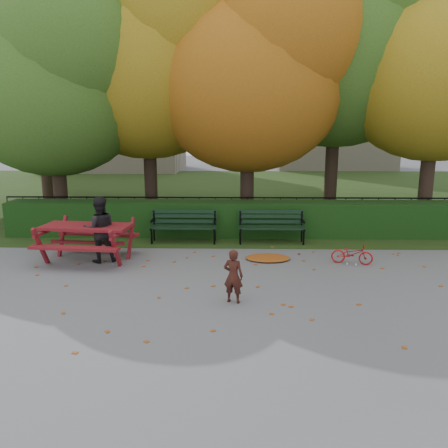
{
  "coord_description": "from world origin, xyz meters",
  "views": [
    {
      "loc": [
        0.06,
        -7.99,
        3.04
      ],
      "look_at": [
        -0.15,
        1.44,
        1.0
      ],
      "focal_mm": 35.0,
      "sensor_mm": 36.0,
      "label": 1
    }
  ],
  "objects_px": {
    "tree_f": "(43,58)",
    "picnic_table": "(87,233)",
    "bicycle": "(352,254)",
    "tree_b": "(156,54)",
    "adult": "(100,230)",
    "child": "(233,276)",
    "bench_left": "(184,224)",
    "tree_d": "(352,37)",
    "bench_right": "(271,224)",
    "tree_a": "(59,79)",
    "tree_c": "(260,70)"
  },
  "relations": [
    {
      "from": "picnic_table",
      "to": "adult",
      "type": "height_order",
      "value": "adult"
    },
    {
      "from": "picnic_table",
      "to": "bench_right",
      "type": "bearing_deg",
      "value": 28.44
    },
    {
      "from": "tree_b",
      "to": "tree_f",
      "type": "height_order",
      "value": "tree_f"
    },
    {
      "from": "tree_d",
      "to": "tree_a",
      "type": "bearing_deg",
      "value": -169.67
    },
    {
      "from": "tree_f",
      "to": "bench_left",
      "type": "height_order",
      "value": "tree_f"
    },
    {
      "from": "picnic_table",
      "to": "child",
      "type": "relative_size",
      "value": 2.23
    },
    {
      "from": "bench_right",
      "to": "bicycle",
      "type": "height_order",
      "value": "bench_right"
    },
    {
      "from": "adult",
      "to": "child",
      "type": "bearing_deg",
      "value": 122.45
    },
    {
      "from": "tree_d",
      "to": "tree_f",
      "type": "xyz_separation_m",
      "value": [
        -11.01,
        2.01,
        -0.29
      ]
    },
    {
      "from": "bench_right",
      "to": "adult",
      "type": "bearing_deg",
      "value": -155.57
    },
    {
      "from": "bench_left",
      "to": "picnic_table",
      "type": "distance_m",
      "value": 2.78
    },
    {
      "from": "tree_a",
      "to": "picnic_table",
      "type": "distance_m",
      "value": 5.65
    },
    {
      "from": "tree_a",
      "to": "bench_left",
      "type": "height_order",
      "value": "tree_a"
    },
    {
      "from": "tree_b",
      "to": "adult",
      "type": "bearing_deg",
      "value": -96.98
    },
    {
      "from": "tree_c",
      "to": "adult",
      "type": "distance_m",
      "value": 6.98
    },
    {
      "from": "picnic_table",
      "to": "tree_d",
      "type": "bearing_deg",
      "value": 42.56
    },
    {
      "from": "bench_left",
      "to": "bench_right",
      "type": "xyz_separation_m",
      "value": [
        2.4,
        0.0,
        0.0
      ]
    },
    {
      "from": "tree_b",
      "to": "bench_right",
      "type": "xyz_separation_m",
      "value": [
        3.54,
        -3.04,
        -4.88
      ]
    },
    {
      "from": "child",
      "to": "adult",
      "type": "distance_m",
      "value": 3.95
    },
    {
      "from": "child",
      "to": "tree_a",
      "type": "bearing_deg",
      "value": -33.06
    },
    {
      "from": "bench_right",
      "to": "picnic_table",
      "type": "xyz_separation_m",
      "value": [
        -4.47,
        -1.84,
        0.16
      ]
    },
    {
      "from": "bicycle",
      "to": "adult",
      "type": "bearing_deg",
      "value": 104.12
    },
    {
      "from": "adult",
      "to": "bicycle",
      "type": "bearing_deg",
      "value": 159.69
    },
    {
      "from": "child",
      "to": "bench_right",
      "type": "bearing_deg",
      "value": -87.03
    },
    {
      "from": "tree_a",
      "to": "tree_c",
      "type": "distance_m",
      "value": 6.04
    },
    {
      "from": "tree_c",
      "to": "tree_f",
      "type": "relative_size",
      "value": 0.87
    },
    {
      "from": "tree_d",
      "to": "bench_left",
      "type": "distance_m",
      "value": 8.31
    },
    {
      "from": "tree_b",
      "to": "bench_right",
      "type": "height_order",
      "value": "tree_b"
    },
    {
      "from": "tree_b",
      "to": "bench_left",
      "type": "bearing_deg",
      "value": -69.42
    },
    {
      "from": "tree_a",
      "to": "adult",
      "type": "relative_size",
      "value": 4.85
    },
    {
      "from": "picnic_table",
      "to": "adult",
      "type": "relative_size",
      "value": 1.42
    },
    {
      "from": "picnic_table",
      "to": "adult",
      "type": "xyz_separation_m",
      "value": [
        0.32,
        -0.04,
        0.1
      ]
    },
    {
      "from": "bench_right",
      "to": "adult",
      "type": "xyz_separation_m",
      "value": [
        -4.15,
        -1.88,
        0.25
      ]
    },
    {
      "from": "tree_a",
      "to": "bicycle",
      "type": "distance_m",
      "value": 9.83
    },
    {
      "from": "picnic_table",
      "to": "bicycle",
      "type": "distance_m",
      "value": 6.19
    },
    {
      "from": "tree_c",
      "to": "tree_f",
      "type": "bearing_deg",
      "value": 157.65
    },
    {
      "from": "tree_b",
      "to": "tree_c",
      "type": "height_order",
      "value": "tree_b"
    },
    {
      "from": "tree_b",
      "to": "bench_left",
      "type": "relative_size",
      "value": 4.88
    },
    {
      "from": "tree_a",
      "to": "picnic_table",
      "type": "xyz_separation_m",
      "value": [
        1.82,
        -3.72,
        -3.84
      ]
    },
    {
      "from": "tree_a",
      "to": "tree_d",
      "type": "relative_size",
      "value": 0.78
    },
    {
      "from": "tree_a",
      "to": "bench_left",
      "type": "xyz_separation_m",
      "value": [
        3.89,
        -1.88,
        -4.0
      ]
    },
    {
      "from": "tree_b",
      "to": "tree_d",
      "type": "relative_size",
      "value": 0.92
    },
    {
      "from": "tree_a",
      "to": "tree_f",
      "type": "bearing_deg",
      "value": 117.98
    },
    {
      "from": "tree_b",
      "to": "tree_f",
      "type": "distance_m",
      "value": 5.32
    },
    {
      "from": "tree_a",
      "to": "bicycle",
      "type": "height_order",
      "value": "tree_a"
    },
    {
      "from": "tree_f",
      "to": "picnic_table",
      "type": "distance_m",
      "value": 9.68
    },
    {
      "from": "tree_d",
      "to": "bicycle",
      "type": "relative_size",
      "value": 10.32
    },
    {
      "from": "child",
      "to": "adult",
      "type": "height_order",
      "value": "adult"
    },
    {
      "from": "tree_c",
      "to": "bench_right",
      "type": "distance_m",
      "value": 4.87
    },
    {
      "from": "tree_f",
      "to": "bench_right",
      "type": "height_order",
      "value": "tree_f"
    }
  ]
}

